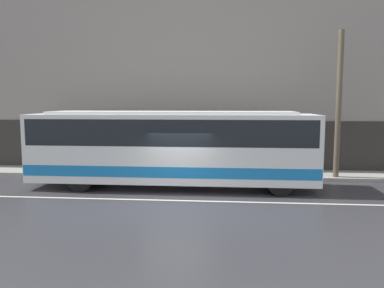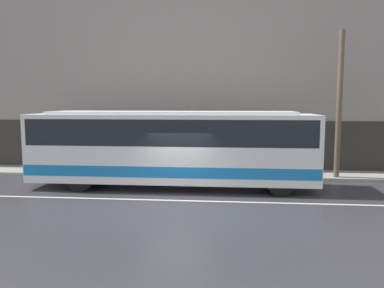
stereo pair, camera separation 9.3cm
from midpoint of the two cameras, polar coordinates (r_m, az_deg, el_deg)
ground_plane at (r=14.41m, az=-2.20°, el=-8.60°), size 60.00×60.00×0.00m
sidewalk at (r=19.34m, az=-0.20°, el=-4.48°), size 60.00×2.21×0.17m
building_facade at (r=20.30m, az=0.14°, el=10.82°), size 60.00×0.35×10.99m
lane_stripe at (r=14.41m, az=-2.20°, el=-8.59°), size 54.00×0.14×0.01m
transit_bus at (r=16.29m, az=-2.90°, el=-0.13°), size 12.28×2.59×3.34m
utility_pole_near at (r=18.96m, az=21.65°, el=5.59°), size 0.25×0.25×6.89m
pedestrian_waiting at (r=19.11m, az=4.27°, el=-2.01°), size 0.36×0.36×1.67m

